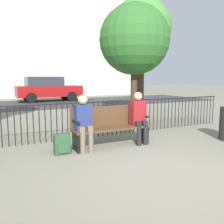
{
  "coord_description": "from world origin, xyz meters",
  "views": [
    {
      "loc": [
        -2.54,
        -3.24,
        1.58
      ],
      "look_at": [
        0.0,
        1.74,
        0.8
      ],
      "focal_mm": 40.0,
      "sensor_mm": 36.0,
      "label": 1
    }
  ],
  "objects_px": {
    "seated_person_0": "(84,120)",
    "seated_person_1": "(138,115)",
    "tree_2": "(141,30)",
    "parked_car_0": "(48,89)",
    "backpack": "(62,144)",
    "park_bench": "(110,125)",
    "tree_0": "(134,40)"
  },
  "relations": [
    {
      "from": "seated_person_0",
      "to": "tree_0",
      "type": "relative_size",
      "value": 0.31
    },
    {
      "from": "seated_person_1",
      "to": "seated_person_0",
      "type": "bearing_deg",
      "value": -179.95
    },
    {
      "from": "tree_2",
      "to": "parked_car_0",
      "type": "bearing_deg",
      "value": 103.35
    },
    {
      "from": "seated_person_0",
      "to": "tree_2",
      "type": "distance_m",
      "value": 6.05
    },
    {
      "from": "seated_person_1",
      "to": "parked_car_0",
      "type": "relative_size",
      "value": 0.29
    },
    {
      "from": "tree_0",
      "to": "tree_2",
      "type": "bearing_deg",
      "value": 50.48
    },
    {
      "from": "park_bench",
      "to": "seated_person_1",
      "type": "height_order",
      "value": "seated_person_1"
    },
    {
      "from": "tree_0",
      "to": "park_bench",
      "type": "bearing_deg",
      "value": -132.5
    },
    {
      "from": "seated_person_1",
      "to": "parked_car_0",
      "type": "height_order",
      "value": "parked_car_0"
    },
    {
      "from": "seated_person_0",
      "to": "seated_person_1",
      "type": "height_order",
      "value": "seated_person_1"
    },
    {
      "from": "seated_person_1",
      "to": "parked_car_0",
      "type": "bearing_deg",
      "value": 87.39
    },
    {
      "from": "seated_person_0",
      "to": "tree_0",
      "type": "distance_m",
      "value": 4.1
    },
    {
      "from": "park_bench",
      "to": "seated_person_0",
      "type": "distance_m",
      "value": 0.74
    },
    {
      "from": "park_bench",
      "to": "parked_car_0",
      "type": "distance_m",
      "value": 11.85
    },
    {
      "from": "backpack",
      "to": "tree_0",
      "type": "relative_size",
      "value": 0.11
    },
    {
      "from": "backpack",
      "to": "seated_person_0",
      "type": "bearing_deg",
      "value": 1.92
    },
    {
      "from": "backpack",
      "to": "tree_0",
      "type": "bearing_deg",
      "value": 36.03
    },
    {
      "from": "seated_person_0",
      "to": "parked_car_0",
      "type": "height_order",
      "value": "parked_car_0"
    },
    {
      "from": "backpack",
      "to": "park_bench",
      "type": "bearing_deg",
      "value": 6.98
    },
    {
      "from": "seated_person_1",
      "to": "tree_2",
      "type": "relative_size",
      "value": 0.26
    },
    {
      "from": "park_bench",
      "to": "parked_car_0",
      "type": "bearing_deg",
      "value": 84.06
    },
    {
      "from": "park_bench",
      "to": "seated_person_0",
      "type": "relative_size",
      "value": 1.52
    },
    {
      "from": "park_bench",
      "to": "parked_car_0",
      "type": "xyz_separation_m",
      "value": [
        1.22,
        11.78,
        0.35
      ]
    },
    {
      "from": "tree_2",
      "to": "seated_person_0",
      "type": "bearing_deg",
      "value": -136.07
    },
    {
      "from": "tree_2",
      "to": "parked_car_0",
      "type": "relative_size",
      "value": 1.13
    },
    {
      "from": "park_bench",
      "to": "backpack",
      "type": "height_order",
      "value": "park_bench"
    },
    {
      "from": "backpack",
      "to": "tree_0",
      "type": "distance_m",
      "value": 4.68
    },
    {
      "from": "park_bench",
      "to": "parked_car_0",
      "type": "height_order",
      "value": "parked_car_0"
    },
    {
      "from": "seated_person_1",
      "to": "tree_2",
      "type": "bearing_deg",
      "value": 56.33
    },
    {
      "from": "park_bench",
      "to": "backpack",
      "type": "xyz_separation_m",
      "value": [
        -1.19,
        -0.15,
        -0.28
      ]
    },
    {
      "from": "seated_person_1",
      "to": "tree_2",
      "type": "distance_m",
      "value": 5.27
    },
    {
      "from": "park_bench",
      "to": "tree_0",
      "type": "bearing_deg",
      "value": 47.5
    }
  ]
}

